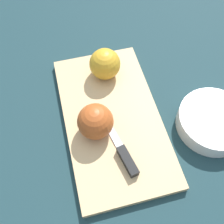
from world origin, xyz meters
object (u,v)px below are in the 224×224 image
at_px(apple_half_right, 95,122).
at_px(knife, 126,157).
at_px(bowl, 213,121).
at_px(apple_half_left, 105,64).

bearing_deg(apple_half_right, knife, 59.14).
relative_size(knife, bowl, 0.89).
height_order(knife, bowl, bowl).
xyz_separation_m(apple_half_left, bowl, (0.20, 0.20, -0.03)).
xyz_separation_m(apple_half_right, bowl, (0.05, 0.26, -0.03)).
distance_m(apple_half_left, knife, 0.23).
bearing_deg(apple_half_left, bowl, 163.78).
bearing_deg(bowl, apple_half_left, -135.38).
xyz_separation_m(apple_half_right, knife, (0.08, 0.04, -0.03)).
height_order(apple_half_left, bowl, apple_half_left).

